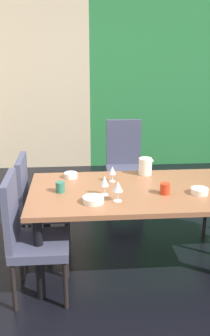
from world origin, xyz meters
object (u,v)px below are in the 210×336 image
object	(u,v)px
chair_left_near	(28,234)
cup_west	(165,189)
serving_bowl_rear	(199,191)
wine_glass_front	(105,182)
serving_bowl_right	(71,175)
cup_south	(60,187)
wine_glass_center	(118,187)
serving_bowl_corner	(93,200)
dining_table	(148,198)
chair_head_far	(125,160)
wine_glass_near_shelf	(112,171)
pitcher_north	(145,166)
chair_left_far	(37,202)

from	to	relation	value
chair_left_near	cup_west	distance (m)	1.13
cup_west	serving_bowl_rear	bearing A→B (deg)	-3.99
wine_glass_front	serving_bowl_right	bearing A→B (deg)	123.29
cup_south	wine_glass_center	bearing A→B (deg)	-25.82
serving_bowl_corner	dining_table	bearing A→B (deg)	26.67
dining_table	chair_left_near	bearing A→B (deg)	-162.15
chair_left_near	wine_glass_front	size ratio (longest dim) A/B	6.20
chair_head_far	dining_table	bearing A→B (deg)	90.95
wine_glass_center	wine_glass_near_shelf	distance (m)	0.43
wine_glass_center	serving_bowl_corner	distance (m)	0.21
pitcher_north	cup_west	bearing A→B (deg)	-80.89
dining_table	serving_bowl_right	world-z (taller)	serving_bowl_right
chair_left_near	cup_south	size ratio (longest dim) A/B	11.39
cup_west	pitcher_north	size ratio (longest dim) A/B	0.57
chair_left_near	chair_head_far	bearing A→B (deg)	151.03
pitcher_north	wine_glass_center	bearing A→B (deg)	-118.65
serving_bowl_corner	chair_head_far	bearing A→B (deg)	74.61
wine_glass_center	wine_glass_front	bearing A→B (deg)	124.82
wine_glass_near_shelf	serving_bowl_corner	world-z (taller)	wine_glass_near_shelf
serving_bowl_right	pitcher_north	size ratio (longest dim) A/B	0.77
chair_left_near	cup_south	world-z (taller)	chair_left_near
dining_table	cup_south	world-z (taller)	cup_south
dining_table	chair_left_far	xyz separation A→B (m)	(-0.97, 0.31, -0.14)
dining_table	serving_bowl_rear	bearing A→B (deg)	-18.42
chair_head_far	serving_bowl_corner	xyz separation A→B (m)	(-0.45, -1.64, 0.22)
chair_head_far	serving_bowl_rear	world-z (taller)	chair_head_far
serving_bowl_right	cup_south	bearing A→B (deg)	-103.58
wine_glass_center	wine_glass_near_shelf	world-z (taller)	wine_glass_center
chair_left_near	wine_glass_near_shelf	xyz separation A→B (m)	(0.69, 0.52, 0.30)
dining_table	cup_south	size ratio (longest dim) A/B	22.73
wine_glass_front	dining_table	bearing A→B (deg)	13.80
serving_bowl_corner	cup_west	world-z (taller)	cup_west
serving_bowl_corner	pitcher_north	distance (m)	0.79
wine_glass_near_shelf	serving_bowl_right	world-z (taller)	wine_glass_near_shelf
serving_bowl_corner	serving_bowl_rear	bearing A→B (deg)	7.15
chair_left_near	wine_glass_near_shelf	distance (m)	0.91
wine_glass_near_shelf	pitcher_north	xyz separation A→B (m)	(0.32, 0.16, -0.02)
chair_left_far	wine_glass_front	distance (m)	0.79
serving_bowl_corner	serving_bowl_right	size ratio (longest dim) A/B	1.35
dining_table	serving_bowl_right	size ratio (longest dim) A/B	16.42
chair_left_near	wine_glass_near_shelf	size ratio (longest dim) A/B	7.13
chair_left_near	wine_glass_front	bearing A→B (deg)	110.33
serving_bowl_right	cup_south	xyz separation A→B (m)	(-0.08, -0.34, 0.02)
serving_bowl_right	pitcher_north	xyz separation A→B (m)	(0.69, 0.03, 0.06)
serving_bowl_rear	pitcher_north	xyz separation A→B (m)	(-0.36, 0.49, 0.06)
wine_glass_front	cup_west	size ratio (longest dim) A/B	1.80
cup_west	pitcher_north	world-z (taller)	pitcher_north
wine_glass_front	cup_south	world-z (taller)	wine_glass_front
dining_table	chair_left_far	distance (m)	1.03
wine_glass_front	serving_bowl_rear	xyz separation A→B (m)	(0.77, -0.04, -0.09)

